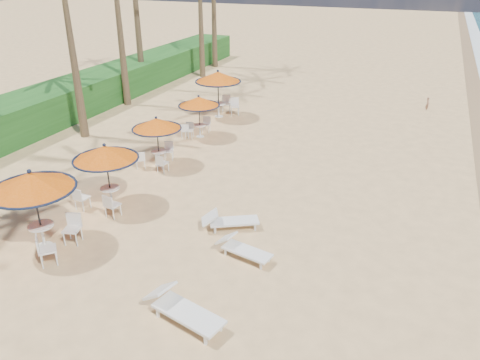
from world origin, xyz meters
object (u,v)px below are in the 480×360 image
(station_1, at_px, (104,159))
(lounger_far, at_px, (228,220))
(station_0, at_px, (35,189))
(station_2, at_px, (157,130))
(station_4, at_px, (220,81))
(lounger_near, at_px, (181,308))
(station_3, at_px, (198,106))
(lounger_mid, at_px, (242,248))

(station_1, distance_m, lounger_far, 4.84)
(station_0, distance_m, station_1, 2.99)
(station_1, xyz_separation_m, station_2, (-0.28, 3.87, -0.23))
(station_0, relative_size, station_4, 1.00)
(station_4, bearing_deg, lounger_near, -68.88)
(station_3, bearing_deg, lounger_far, -57.03)
(station_0, xyz_separation_m, lounger_mid, (5.82, 1.82, -1.71))
(station_0, height_order, lounger_mid, station_0)
(station_4, bearing_deg, station_1, -86.46)
(station_1, bearing_deg, lounger_near, -38.90)
(station_4, relative_size, lounger_near, 1.15)
(lounger_far, bearing_deg, station_3, 93.27)
(station_2, bearing_deg, lounger_far, -37.14)
(station_3, distance_m, station_4, 3.48)
(station_0, bearing_deg, lounger_far, 33.23)
(station_1, relative_size, station_3, 1.12)
(station_2, bearing_deg, lounger_near, -55.68)
(station_2, relative_size, lounger_near, 0.95)
(station_1, distance_m, station_3, 7.73)
(lounger_mid, xyz_separation_m, lounger_far, (-1.02, 1.33, 0.02))
(lounger_far, bearing_deg, station_4, 86.03)
(station_1, height_order, station_4, station_4)
(station_0, distance_m, lounger_near, 5.84)
(station_2, relative_size, station_3, 1.03)
(station_3, height_order, station_4, station_4)
(station_3, height_order, lounger_mid, station_3)
(lounger_far, bearing_deg, lounger_mid, -82.21)
(station_1, height_order, station_3, station_1)
(station_1, xyz_separation_m, station_4, (-0.69, 11.15, 0.19))
(station_0, xyz_separation_m, station_2, (-0.08, 6.84, -0.41))
(station_3, bearing_deg, station_2, -89.77)
(lounger_far, bearing_deg, station_0, -176.46)
(lounger_mid, height_order, lounger_far, lounger_far)
(lounger_near, bearing_deg, station_1, 155.37)
(station_1, relative_size, station_2, 1.09)
(station_0, bearing_deg, station_1, 86.09)
(station_3, bearing_deg, station_0, -89.50)
(station_0, relative_size, lounger_near, 1.14)
(station_1, relative_size, lounger_far, 1.25)
(lounger_near, height_order, lounger_mid, lounger_near)
(lounger_near, bearing_deg, station_2, 138.59)
(station_0, relative_size, lounger_mid, 1.42)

